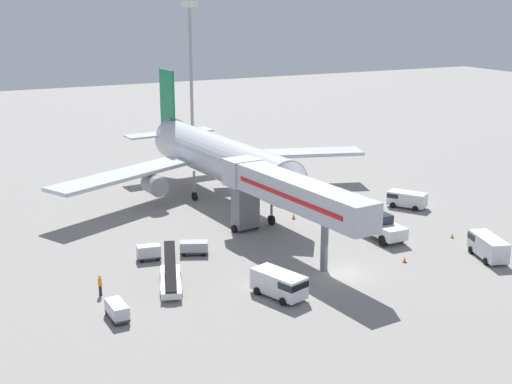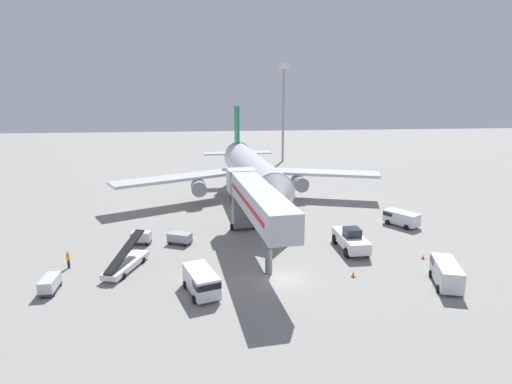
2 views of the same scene
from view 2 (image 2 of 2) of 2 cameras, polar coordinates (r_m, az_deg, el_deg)
The scene contains 16 objects.
ground_plane at distance 40.75m, azimuth 3.80°, elevation -11.74°, with size 300.00×300.00×0.00m, color gray.
airplane_at_gate at distance 65.79m, azimuth -0.70°, elevation 2.96°, with size 43.14×38.26×14.72m.
jet_bridge at distance 45.61m, azimuth -0.15°, elevation -0.97°, with size 5.54×21.96×7.78m.
pushback_tug at distance 48.31m, azimuth 12.75°, elevation -6.33°, with size 2.71×6.54×2.67m.
belt_loader_truck at distance 44.21m, azimuth -17.25°, elevation -9.18°, with size 3.76×6.80×3.17m.
service_van_mid_left at distance 42.83m, azimuth 24.40°, elevation -9.88°, with size 3.32×5.42×2.17m.
service_van_rear_right at distance 37.81m, azimuth -7.42°, elevation -11.90°, with size 3.50×5.26×2.13m.
service_van_outer_left at distance 58.74m, azimuth 19.06°, elevation -3.30°, with size 4.10×4.82×1.89m.
baggage_cart_near_left at distance 42.25m, azimuth -26.20°, elevation -11.11°, with size 1.31×2.80×1.37m.
baggage_cart_far_right at distance 50.81m, azimuth -15.34°, elevation -5.97°, with size 2.35×1.52×1.48m.
baggage_cart_far_left at distance 49.86m, azimuth -10.33°, elevation -6.17°, with size 2.98×2.28×1.32m.
ground_crew_worker_foreground at distance 46.64m, azimuth -24.16°, elevation -8.33°, with size 0.48×0.48×1.80m.
safety_cone_alpha at distance 42.06m, azimuth 13.06°, elevation -10.82°, with size 0.37×0.37×0.57m.
safety_cone_bravo at distance 48.47m, azimuth 21.75°, elevation -8.17°, with size 0.32×0.32×0.50m.
safety_cone_charlie at distance 56.29m, azimuth 4.85°, elevation -4.14°, with size 0.41×0.41×0.63m.
apron_light_mast at distance 105.15m, azimuth 3.76°, elevation 13.15°, with size 2.40×2.40×23.63m.
Camera 2 is at (-6.64, -36.23, 17.44)m, focal length 29.45 mm.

